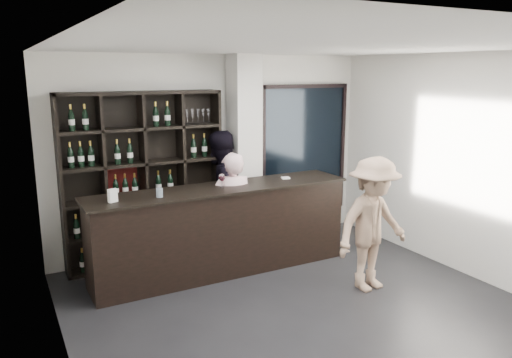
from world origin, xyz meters
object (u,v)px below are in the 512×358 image
wine_shelf (144,179)px  tasting_counter (222,230)px  customer (373,224)px  taster_pink (232,211)px  taster_black (219,193)px

wine_shelf → tasting_counter: size_ratio=0.68×
customer → wine_shelf: bearing=130.2°
wine_shelf → taster_pink: (1.00, -0.72, -0.40)m
tasting_counter → taster_pink: taster_pink is taller
wine_shelf → taster_pink: 1.29m
customer → tasting_counter: bearing=130.9°
tasting_counter → taster_black: 0.77m
tasting_counter → customer: bearing=-44.4°
wine_shelf → taster_black: size_ratio=1.31×
taster_pink → taster_black: bearing=-82.3°
taster_pink → taster_black: (0.05, 0.55, 0.11)m
wine_shelf → taster_pink: bearing=-35.6°
wine_shelf → taster_black: 1.10m
taster_pink → wine_shelf: bearing=-22.6°
tasting_counter → wine_shelf: bearing=133.7°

